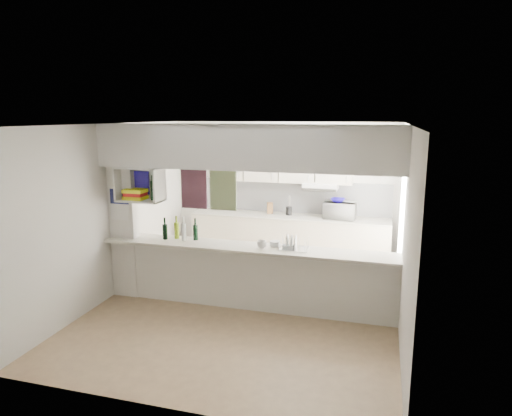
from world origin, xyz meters
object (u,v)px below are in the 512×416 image
(wine_bottles, at_px, (180,231))
(dish_rack, at_px, (294,243))
(microwave, at_px, (340,210))
(bowl, at_px, (338,200))

(wine_bottles, bearing_deg, dish_rack, -0.96)
(wine_bottles, bearing_deg, microwave, 43.84)
(bowl, distance_m, wine_bottles, 2.90)
(microwave, xyz_separation_m, bowl, (-0.04, -0.04, 0.18))
(bowl, bearing_deg, dish_rack, -100.73)
(bowl, distance_m, dish_rack, 2.08)
(microwave, distance_m, wine_bottles, 2.95)
(microwave, height_order, dish_rack, microwave)
(dish_rack, distance_m, wine_bottles, 1.71)
(microwave, distance_m, dish_rack, 2.11)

